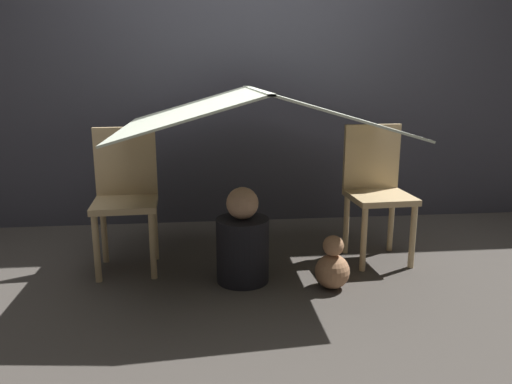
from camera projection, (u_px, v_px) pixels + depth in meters
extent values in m
plane|color=#47423D|center=(259.00, 277.00, 2.87)|extent=(8.80, 8.80, 0.00)
cube|color=#3D3D47|center=(242.00, 57.00, 3.68)|extent=(7.00, 0.05, 2.50)
cylinder|color=#D1B27F|center=(97.00, 249.00, 2.75)|extent=(0.04, 0.04, 0.39)
cylinder|color=#D1B27F|center=(153.00, 246.00, 2.80)|extent=(0.04, 0.04, 0.39)
cylinder|color=#D1B27F|center=(104.00, 232.00, 3.05)|extent=(0.04, 0.04, 0.39)
cylinder|color=#D1B27F|center=(155.00, 230.00, 3.09)|extent=(0.04, 0.04, 0.39)
cube|color=#D1B27F|center=(125.00, 204.00, 2.87)|extent=(0.38, 0.38, 0.04)
cube|color=#D1B27F|center=(126.00, 161.00, 2.98)|extent=(0.36, 0.05, 0.41)
cylinder|color=#D1B27F|center=(364.00, 240.00, 2.91)|extent=(0.04, 0.04, 0.39)
cylinder|color=#D1B27F|center=(413.00, 237.00, 2.96)|extent=(0.04, 0.04, 0.39)
cylinder|color=#D1B27F|center=(346.00, 224.00, 3.20)|extent=(0.04, 0.04, 0.39)
cylinder|color=#D1B27F|center=(391.00, 222.00, 3.25)|extent=(0.04, 0.04, 0.39)
cube|color=#D1B27F|center=(380.00, 197.00, 3.03)|extent=(0.38, 0.38, 0.04)
cube|color=#D1B27F|center=(372.00, 157.00, 3.14)|extent=(0.36, 0.05, 0.41)
cube|color=silver|center=(189.00, 110.00, 2.79)|extent=(0.76, 1.33, 0.23)
cube|color=silver|center=(322.00, 109.00, 2.87)|extent=(0.76, 1.33, 0.23)
cube|color=silver|center=(256.00, 90.00, 2.80)|extent=(0.04, 1.33, 0.01)
cylinder|color=black|center=(243.00, 250.00, 2.77)|extent=(0.29, 0.29, 0.36)
sphere|color=tan|center=(242.00, 203.00, 2.71)|extent=(0.18, 0.18, 0.18)
sphere|color=tan|center=(332.00, 271.00, 2.70)|extent=(0.19, 0.19, 0.19)
sphere|color=tan|center=(333.00, 246.00, 2.66)|extent=(0.11, 0.11, 0.11)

